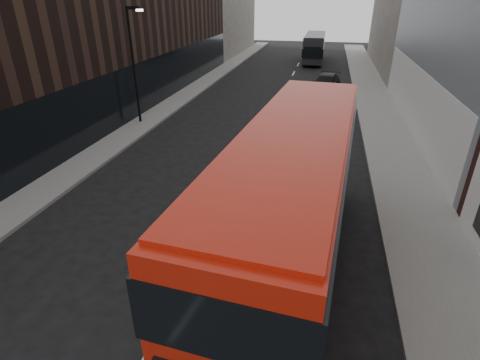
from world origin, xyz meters
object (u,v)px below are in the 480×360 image
Objects in this scene: street_lamp at (134,59)px; red_bus at (293,198)px; grey_bus at (314,47)px; car_a at (262,141)px; car_b at (295,109)px; car_c at (326,84)px.

red_bus is (11.16, -12.78, -1.55)m from street_lamp.
red_bus is 1.15× the size of grey_bus.
car_a is (8.72, -3.32, -3.48)m from street_lamp.
car_b is (1.11, 6.93, -0.06)m from car_a.
car_a is 7.02m from car_b.
street_lamp is 9.96m from car_a.
car_a is at bearing -93.86° from car_b.
street_lamp reaches higher than car_c.
street_lamp is 1.33× the size of car_c.
car_c reaches higher than car_a.
grey_bus reaches higher than car_a.
car_c is at bearing 82.96° from car_a.
car_b is at bearing 99.38° from red_bus.
red_bus reaches higher than car_a.
street_lamp is 11.05m from car_b.
red_bus is 2.89× the size of car_a.
grey_bus is 2.51× the size of car_a.
street_lamp is at bearing 135.87° from red_bus.
car_a is at bearing -94.37° from car_c.
car_c is at bearing -84.02° from grey_bus.
red_bus is 2.27× the size of car_c.
grey_bus is at bearing 95.09° from car_b.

